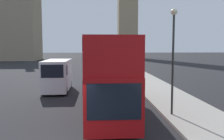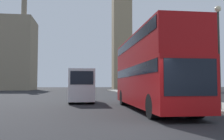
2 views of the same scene
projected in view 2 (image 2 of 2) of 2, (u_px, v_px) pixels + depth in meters
name	position (u px, v px, depth m)	size (l,w,h in m)	color
ground_plane	(150.00, 132.00, 7.88)	(300.00, 300.00, 0.00)	black
red_double_decker_bus	(151.00, 69.00, 14.88)	(2.46, 10.80, 4.39)	#A80F11
white_van	(82.00, 85.00, 21.21)	(2.06, 5.22, 2.75)	white
street_lamp	(219.00, 41.00, 14.02)	(0.36, 0.36, 5.83)	#2D332D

